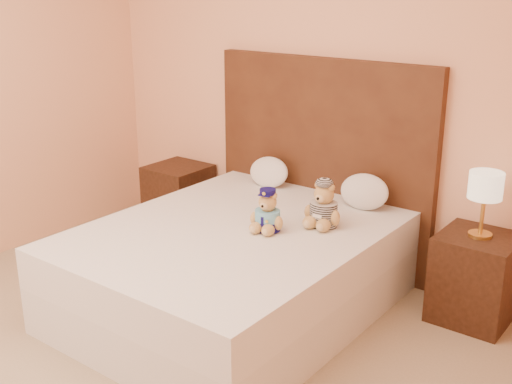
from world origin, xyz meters
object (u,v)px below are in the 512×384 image
Objects in this scene: bed at (234,269)px; lamp at (485,189)px; pillow_left at (269,171)px; pillow_right at (364,190)px; nightstand_right at (475,278)px; teddy_police at (268,210)px; teddy_prisoner at (324,204)px; nightstand_left at (179,198)px.

lamp is at bearing 32.62° from bed.
pillow_right reaches higher than pillow_left.
teddy_police is (-1.07, -0.70, 0.41)m from nightstand_right.
bed is at bearing -147.38° from nightstand_right.
teddy_police is 0.78m from pillow_right.
teddy_prisoner is 0.87× the size of pillow_left.
teddy_police is 0.75× the size of pillow_right.
bed is at bearing -118.50° from pillow_right.
bed is 0.70m from teddy_prisoner.
lamp is at bearing 0.00° from nightstand_left.
nightstand_left is 1.65m from teddy_police.
pillow_left is at bearing 180.00° from pillow_right.
pillow_left is 0.94× the size of pillow_right.
teddy_prisoner is (0.41, 0.37, 0.42)m from bed.
teddy_prisoner is 0.46m from pillow_right.
pillow_right is at bearing 1.01° from nightstand_left.
nightstand_right is at bearing -1.08° from pillow_left.
pillow_left is (-0.34, 0.83, 0.39)m from bed.
lamp reaches higher than pillow_right.
nightstand_right is 1.64m from pillow_left.
nightstand_left is at bearing 180.00° from nightstand_right.
nightstand_right is at bearing -2.15° from pillow_right.
lamp reaches higher than nightstand_left.
lamp is at bearing 24.25° from teddy_police.
lamp reaches higher than nightstand_right.
pillow_right is at bearing 177.85° from nightstand_right.
lamp is at bearing 180.00° from nightstand_right.
bed is 7.58× the size of teddy_police.
lamp reaches higher than pillow_left.
nightstand_left is 2.50m from nightstand_right.
nightstand_right is at bearing 0.00° from lamp.
teddy_police is (-1.07, -0.70, -0.17)m from lamp.
nightstand_right is 0.57m from lamp.
lamp is at bearing -1.08° from pillow_left.
bed and nightstand_right have the same top height.
bed is at bearing -32.62° from nightstand_left.
pillow_left is at bearing 178.92° from lamp.
teddy_prisoner is 0.88m from pillow_left.
teddy_prisoner reaches higher than teddy_police.
nightstand_left is at bearing -178.11° from pillow_left.
pillow_left is (-0.53, 0.73, -0.02)m from teddy_police.
teddy_police is at bearing -26.00° from nightstand_left.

